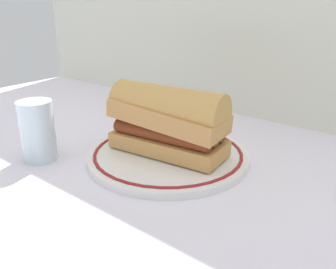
{
  "coord_description": "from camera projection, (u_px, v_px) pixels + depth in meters",
  "views": [
    {
      "loc": [
        0.33,
        -0.41,
        0.26
      ],
      "look_at": [
        -0.02,
        0.03,
        0.04
      ],
      "focal_mm": 38.25,
      "sensor_mm": 36.0,
      "label": 1
    }
  ],
  "objects": [
    {
      "name": "sausage_sandwich",
      "position": [
        168.0,
        119.0,
        0.6
      ],
      "size": [
        0.21,
        0.1,
        0.11
      ],
      "rotation": [
        0.0,
        0.0,
        0.11
      ],
      "color": "tan",
      "rests_on": "plate"
    },
    {
      "name": "drinking_glass",
      "position": [
        38.0,
        135.0,
        0.61
      ],
      "size": [
        0.06,
        0.06,
        0.1
      ],
      "color": "silver",
      "rests_on": "ground_plane"
    },
    {
      "name": "plate",
      "position": [
        168.0,
        154.0,
        0.62
      ],
      "size": [
        0.28,
        0.28,
        0.01
      ],
      "color": "white",
      "rests_on": "ground_plane"
    },
    {
      "name": "ground_plane",
      "position": [
        166.0,
        167.0,
        0.59
      ],
      "size": [
        1.5,
        1.5,
        0.0
      ],
      "primitive_type": "plane",
      "color": "silver"
    }
  ]
}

